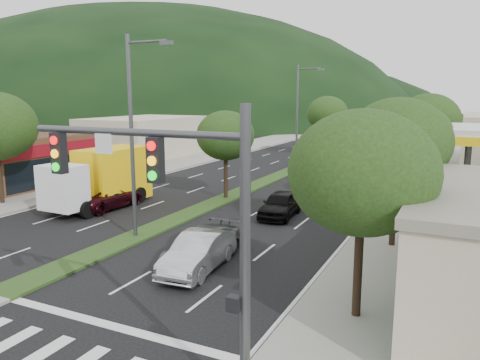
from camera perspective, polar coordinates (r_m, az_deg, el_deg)
The scene contains 24 objects.
sidewalk_right at distance 36.13m, azimuth 21.62°, elevation -1.73°, with size 5.00×90.00×0.15m, color gray.
sidewalk_left at distance 45.49m, azimuth -12.28°, elevation 1.13°, with size 6.00×90.00×0.15m, color gray.
median at distance 41.70m, azimuth 4.60°, elevation 0.49°, with size 1.60×56.00×0.12m, color #213A15.
traffic_signal at distance 10.80m, azimuth -7.03°, elevation -3.26°, with size 6.12×0.40×7.00m.
shop_left at distance 42.08m, azimuth -26.75°, elevation 2.19°, with size 10.15×12.00×4.00m.
bldg_left_far at distance 55.94m, azimuth -11.58°, elevation 5.13°, with size 9.00×14.00×4.60m, color beige.
hill_far at distance 153.33m, azimuth -12.62°, elevation 7.41°, with size 176.00×132.00×82.00m, color black.
tree_r_a at distance 14.80m, azimuth 14.71°, elevation 0.86°, with size 4.60×4.60×6.63m.
tree_r_b at distance 22.62m, azimuth 18.68°, elevation 4.39°, with size 4.80×4.80×6.94m.
tree_r_c at distance 30.57m, azimuth 20.55°, elevation 5.14°, with size 4.40×4.40×6.48m.
tree_r_d at distance 40.50m, azimuth 21.94°, elevation 6.78°, with size 5.00×5.00×7.17m.
tree_r_e at distance 50.48m, azimuth 22.72°, elevation 6.96°, with size 4.60×4.60×6.71m.
tree_med_near at distance 32.07m, azimuth -1.78°, elevation 5.43°, with size 4.00×4.00×6.02m.
tree_med_far at distance 56.36m, azimuth 10.61°, elevation 7.96°, with size 4.80×4.80×6.94m.
streetlight_near at distance 23.46m, azimuth -12.73°, elevation 6.21°, with size 2.60×0.25×10.00m.
streetlight_mid at distance 45.75m, azimuth 7.22°, elevation 8.27°, with size 2.60×0.25×10.00m.
sedan_silver at distance 19.58m, azimuth -5.12°, elevation -8.79°, with size 1.63×4.66×1.54m, color #B9BCC1.
suv_maroon at distance 31.13m, azimuth -15.83°, elevation -2.06°, with size 2.32×5.04×1.40m, color #330B13.
car_queue_a at distance 27.96m, azimuth 4.94°, elevation -2.96°, with size 1.79×4.45×1.52m, color black.
car_queue_b at distance 20.60m, azimuth -4.63°, elevation -7.97°, with size 1.99×4.90×1.42m, color #545459.
car_queue_c at distance 32.55m, azimuth 8.38°, elevation -1.32°, with size 1.38×3.97×1.31m, color #45160B.
car_queue_d at distance 37.43m, azimuth 9.83°, elevation 0.14°, with size 2.13×4.62×1.28m, color black.
box_truck at distance 31.56m, azimuth -16.28°, elevation 0.06°, with size 3.15×7.64×3.73m.
motorhome at distance 47.22m, azimuth 18.25°, elevation 3.64°, with size 3.41×10.27×3.91m.
Camera 1 is at (14.73, -10.36, 7.17)m, focal length 35.00 mm.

